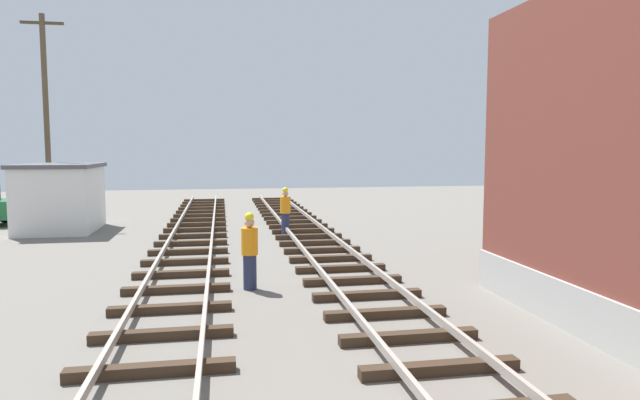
% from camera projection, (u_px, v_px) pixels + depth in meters
% --- Properties ---
extents(control_hut, '(3.00, 3.80, 2.76)m').
position_uv_depth(control_hut, '(60.00, 197.00, 22.52)').
color(control_hut, silver).
rests_on(control_hut, ground).
extents(utility_pole_far, '(1.80, 0.24, 9.31)m').
position_uv_depth(utility_pole_far, '(46.00, 116.00, 24.65)').
color(utility_pole_far, brown).
rests_on(utility_pole_far, ground).
extents(track_worker_foreground, '(0.40, 0.40, 1.87)m').
position_uv_depth(track_worker_foreground, '(285.00, 211.00, 21.56)').
color(track_worker_foreground, '#262D4C').
rests_on(track_worker_foreground, ground).
extents(track_worker_distant, '(0.40, 0.40, 1.87)m').
position_uv_depth(track_worker_distant, '(250.00, 251.00, 13.17)').
color(track_worker_distant, '#262D4C').
rests_on(track_worker_distant, ground).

